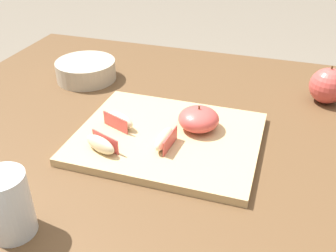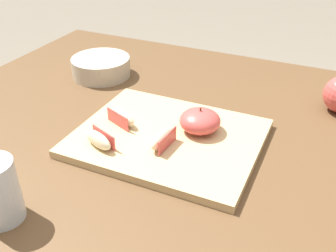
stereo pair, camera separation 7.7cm
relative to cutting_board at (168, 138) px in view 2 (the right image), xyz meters
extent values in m
cube|color=brown|center=(0.08, 0.05, -0.02)|extent=(1.35, 0.93, 0.03)
cube|color=brown|center=(-0.54, 0.46, -0.41)|extent=(0.06, 0.06, 0.74)
cube|color=tan|center=(0.00, 0.00, 0.00)|extent=(0.36, 0.29, 0.02)
ellipsoid|color=#D14C47|center=(0.05, 0.04, 0.03)|extent=(0.08, 0.08, 0.05)
cylinder|color=#4C3319|center=(0.05, 0.04, 0.06)|extent=(0.00, 0.00, 0.01)
ellipsoid|color=beige|center=(0.01, -0.04, 0.02)|extent=(0.03, 0.07, 0.03)
cube|color=#D14C47|center=(0.02, -0.04, 0.02)|extent=(0.01, 0.07, 0.03)
ellipsoid|color=beige|center=(-0.10, -0.09, 0.02)|extent=(0.07, 0.05, 0.03)
cube|color=#D14C47|center=(-0.10, -0.08, 0.02)|extent=(0.06, 0.03, 0.03)
ellipsoid|color=beige|center=(-0.10, 0.00, 0.02)|extent=(0.07, 0.05, 0.03)
cube|color=#D14C47|center=(-0.11, -0.01, 0.02)|extent=(0.06, 0.03, 0.03)
cylinder|color=#BCB29E|center=(-0.30, 0.22, 0.02)|extent=(0.16, 0.16, 0.05)
cylinder|color=white|center=(-0.30, 0.22, 0.02)|extent=(0.13, 0.13, 0.04)
camera|label=1|loc=(0.20, -0.63, 0.44)|focal=41.76mm
camera|label=2|loc=(0.27, -0.60, 0.44)|focal=41.76mm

